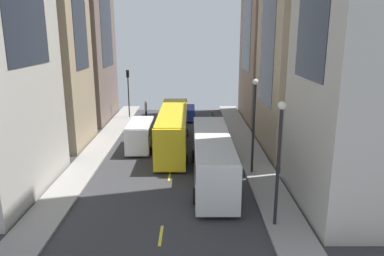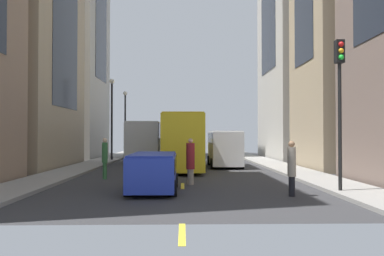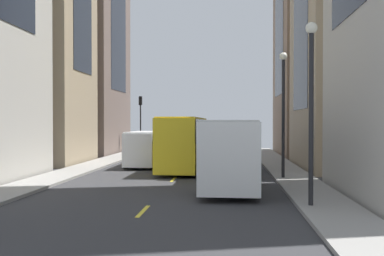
{
  "view_description": "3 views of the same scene",
  "coord_description": "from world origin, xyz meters",
  "px_view_note": "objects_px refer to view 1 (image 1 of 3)",
  "views": [
    {
      "loc": [
        -1.56,
        29.83,
        10.33
      ],
      "look_at": [
        -1.69,
        0.64,
        2.75
      ],
      "focal_mm": 34.27,
      "sensor_mm": 36.0,
      "label": 1
    },
    {
      "loc": [
        0.02,
        -29.95,
        2.28
      ],
      "look_at": [
        0.78,
        3.1,
        2.89
      ],
      "focal_mm": 36.2,
      "sensor_mm": 36.0,
      "label": 2
    },
    {
      "loc": [
        -3.11,
        27.3,
        3.26
      ],
      "look_at": [
        -0.71,
        0.26,
        2.88
      ],
      "focal_mm": 38.31,
      "sensor_mm": 36.0,
      "label": 3
    }
  ],
  "objects_px": {
    "pedestrian_walking_far": "(213,118)",
    "car_blue_0": "(187,112)",
    "delivery_van_white": "(140,133)",
    "city_bus_white": "(212,153)",
    "pedestrian_crossing_near": "(146,108)",
    "pedestrian_waiting_curb": "(174,114)",
    "traffic_light_near_corner": "(128,84)",
    "streetcar_yellow": "(173,126)"
  },
  "relations": [
    {
      "from": "streetcar_yellow",
      "to": "pedestrian_walking_far",
      "type": "bearing_deg",
      "value": -118.89
    },
    {
      "from": "pedestrian_walking_far",
      "to": "pedestrian_crossing_near",
      "type": "height_order",
      "value": "pedestrian_walking_far"
    },
    {
      "from": "city_bus_white",
      "to": "delivery_van_white",
      "type": "height_order",
      "value": "city_bus_white"
    },
    {
      "from": "pedestrian_walking_far",
      "to": "traffic_light_near_corner",
      "type": "xyz_separation_m",
      "value": [
        10.14,
        -5.36,
        3.04
      ]
    },
    {
      "from": "pedestrian_walking_far",
      "to": "traffic_light_near_corner",
      "type": "height_order",
      "value": "traffic_light_near_corner"
    },
    {
      "from": "streetcar_yellow",
      "to": "pedestrian_walking_far",
      "type": "distance_m",
      "value": 8.45
    },
    {
      "from": "pedestrian_walking_far",
      "to": "pedestrian_crossing_near",
      "type": "bearing_deg",
      "value": -18.87
    },
    {
      "from": "delivery_van_white",
      "to": "car_blue_0",
      "type": "bearing_deg",
      "value": -109.23
    },
    {
      "from": "delivery_van_white",
      "to": "city_bus_white",
      "type": "bearing_deg",
      "value": 130.23
    },
    {
      "from": "pedestrian_crossing_near",
      "to": "city_bus_white",
      "type": "bearing_deg",
      "value": -125.34
    },
    {
      "from": "car_blue_0",
      "to": "traffic_light_near_corner",
      "type": "height_order",
      "value": "traffic_light_near_corner"
    },
    {
      "from": "pedestrian_waiting_curb",
      "to": "car_blue_0",
      "type": "bearing_deg",
      "value": 55.24
    },
    {
      "from": "city_bus_white",
      "to": "delivery_van_white",
      "type": "bearing_deg",
      "value": -49.77
    },
    {
      "from": "delivery_van_white",
      "to": "traffic_light_near_corner",
      "type": "relative_size",
      "value": 0.89
    },
    {
      "from": "delivery_van_white",
      "to": "traffic_light_near_corner",
      "type": "distance_m",
      "value": 13.55
    },
    {
      "from": "delivery_van_white",
      "to": "car_blue_0",
      "type": "height_order",
      "value": "delivery_van_white"
    },
    {
      "from": "pedestrian_crossing_near",
      "to": "delivery_van_white",
      "type": "bearing_deg",
      "value": -139.99
    },
    {
      "from": "city_bus_white",
      "to": "car_blue_0",
      "type": "distance_m",
      "value": 19.37
    },
    {
      "from": "pedestrian_walking_far",
      "to": "streetcar_yellow",
      "type": "bearing_deg",
      "value": 77.95
    },
    {
      "from": "pedestrian_walking_far",
      "to": "city_bus_white",
      "type": "bearing_deg",
      "value": 103.29
    },
    {
      "from": "pedestrian_walking_far",
      "to": "traffic_light_near_corner",
      "type": "bearing_deg",
      "value": -11.0
    },
    {
      "from": "city_bus_white",
      "to": "streetcar_yellow",
      "type": "xyz_separation_m",
      "value": [
        3.14,
        -7.44,
        0.12
      ]
    },
    {
      "from": "pedestrian_crossing_near",
      "to": "pedestrian_waiting_curb",
      "type": "xyz_separation_m",
      "value": [
        -3.71,
        3.52,
        0.0
      ]
    },
    {
      "from": "traffic_light_near_corner",
      "to": "car_blue_0",
      "type": "bearing_deg",
      "value": 172.89
    },
    {
      "from": "city_bus_white",
      "to": "pedestrian_waiting_curb",
      "type": "xyz_separation_m",
      "value": [
        3.49,
        -17.11,
        -0.9
      ]
    },
    {
      "from": "car_blue_0",
      "to": "pedestrian_walking_far",
      "type": "bearing_deg",
      "value": 122.72
    },
    {
      "from": "streetcar_yellow",
      "to": "pedestrian_crossing_near",
      "type": "distance_m",
      "value": 13.83
    },
    {
      "from": "city_bus_white",
      "to": "pedestrian_waiting_curb",
      "type": "distance_m",
      "value": 17.48
    },
    {
      "from": "streetcar_yellow",
      "to": "pedestrian_waiting_curb",
      "type": "relative_size",
      "value": 6.08
    },
    {
      "from": "pedestrian_waiting_curb",
      "to": "pedestrian_crossing_near",
      "type": "bearing_deg",
      "value": 137.71
    },
    {
      "from": "pedestrian_walking_far",
      "to": "car_blue_0",
      "type": "bearing_deg",
      "value": -40.44
    },
    {
      "from": "pedestrian_crossing_near",
      "to": "traffic_light_near_corner",
      "type": "distance_m",
      "value": 3.73
    },
    {
      "from": "car_blue_0",
      "to": "pedestrian_walking_far",
      "type": "relative_size",
      "value": 1.98
    },
    {
      "from": "city_bus_white",
      "to": "pedestrian_crossing_near",
      "type": "distance_m",
      "value": 21.87
    },
    {
      "from": "delivery_van_white",
      "to": "pedestrian_crossing_near",
      "type": "xyz_separation_m",
      "value": [
        1.07,
        -13.39,
        -0.4
      ]
    },
    {
      "from": "pedestrian_crossing_near",
      "to": "pedestrian_walking_far",
      "type": "bearing_deg",
      "value": -90.29
    },
    {
      "from": "delivery_van_white",
      "to": "pedestrian_crossing_near",
      "type": "bearing_deg",
      "value": -85.42
    },
    {
      "from": "pedestrian_waiting_curb",
      "to": "traffic_light_near_corner",
      "type": "xyz_separation_m",
      "value": [
        5.74,
        -3.04,
        3.09
      ]
    },
    {
      "from": "delivery_van_white",
      "to": "pedestrian_walking_far",
      "type": "distance_m",
      "value": 10.33
    },
    {
      "from": "pedestrian_crossing_near",
      "to": "traffic_light_near_corner",
      "type": "bearing_deg",
      "value": 138.69
    },
    {
      "from": "car_blue_0",
      "to": "city_bus_white",
      "type": "bearing_deg",
      "value": 95.76
    },
    {
      "from": "pedestrian_waiting_curb",
      "to": "delivery_van_white",
      "type": "bearing_deg",
      "value": -103.78
    }
  ]
}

